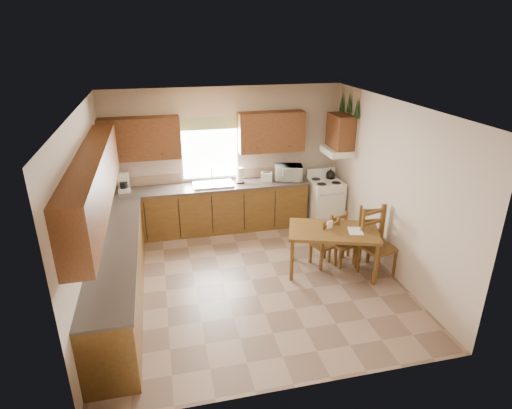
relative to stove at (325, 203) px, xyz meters
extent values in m
plane|color=#8D715D|center=(-1.88, -1.71, -0.45)|extent=(4.50, 4.50, 0.00)
plane|color=brown|center=(-1.88, -1.71, 2.25)|extent=(4.50, 4.50, 0.00)
plane|color=beige|center=(-4.13, -1.71, 0.90)|extent=(4.50, 4.50, 0.00)
plane|color=beige|center=(0.37, -1.71, 0.90)|extent=(4.50, 4.50, 0.00)
plane|color=beige|center=(-1.88, 0.54, 0.90)|extent=(4.50, 4.50, 0.00)
plane|color=beige|center=(-1.88, -3.96, 0.90)|extent=(4.50, 4.50, 0.00)
cube|color=brown|center=(-2.25, 0.24, -0.01)|extent=(3.75, 0.60, 0.88)
cube|color=brown|center=(-3.83, -1.86, -0.01)|extent=(0.60, 3.60, 0.88)
cube|color=#4A403B|center=(-2.25, 0.24, 0.45)|extent=(3.75, 0.63, 0.04)
cube|color=#4A403B|center=(-3.83, -1.86, 0.45)|extent=(0.63, 3.60, 0.04)
cube|color=tan|center=(-2.25, 0.53, 0.56)|extent=(3.75, 0.01, 0.18)
cube|color=brown|center=(-3.43, 0.38, 1.41)|extent=(1.41, 0.33, 0.75)
cube|color=brown|center=(-1.02, 0.38, 1.41)|extent=(1.25, 0.33, 0.75)
cube|color=brown|center=(-3.96, -1.86, 1.41)|extent=(0.33, 3.60, 0.75)
cube|color=brown|center=(0.20, -0.06, 1.45)|extent=(0.33, 0.62, 0.62)
cube|color=white|center=(0.15, -0.06, 1.07)|extent=(0.44, 0.62, 0.12)
cube|color=white|center=(-2.18, 0.51, 1.10)|extent=(1.13, 0.02, 1.18)
cube|color=white|center=(-2.18, 0.51, 1.10)|extent=(1.05, 0.01, 1.10)
cube|color=#507C38|center=(-2.18, 0.48, 1.60)|extent=(1.19, 0.01, 0.24)
cube|color=silver|center=(-2.18, 0.24, 0.49)|extent=(0.75, 0.45, 0.04)
cone|color=#163916|center=(0.33, -0.38, 1.93)|extent=(0.22, 0.22, 0.36)
cone|color=#163916|center=(0.33, -0.06, 1.97)|extent=(0.22, 0.22, 0.36)
cone|color=#163916|center=(0.33, 0.26, 1.93)|extent=(0.22, 0.22, 0.36)
cube|color=white|center=(0.00, 0.00, 0.00)|extent=(0.63, 0.65, 0.89)
cube|color=white|center=(-3.80, 0.28, 0.66)|extent=(0.22, 0.27, 0.37)
cylinder|color=white|center=(-1.66, 0.27, 0.62)|extent=(0.17, 0.17, 0.30)
cube|color=white|center=(-1.14, 0.24, 0.56)|extent=(0.24, 0.19, 0.18)
imported|color=white|center=(-0.70, 0.23, 0.62)|extent=(0.56, 0.46, 0.29)
cube|color=brown|center=(-0.56, -1.74, -0.07)|extent=(1.57, 1.20, 0.75)
cube|color=brown|center=(-0.61, -1.50, -0.02)|extent=(0.45, 0.44, 0.86)
cube|color=brown|center=(0.11, -1.54, 0.10)|extent=(0.50, 0.48, 1.09)
cube|color=brown|center=(-0.29, -1.55, -0.02)|extent=(0.44, 0.43, 0.86)
cube|color=brown|center=(0.11, -2.00, 0.10)|extent=(0.57, 0.56, 1.10)
cube|color=white|center=(-0.24, -1.86, 0.30)|extent=(0.29, 0.34, 0.00)
cube|color=white|center=(-0.60, -1.68, 0.36)|extent=(0.10, 0.05, 0.13)
camera|label=1|loc=(-3.11, -7.35, 3.23)|focal=30.00mm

